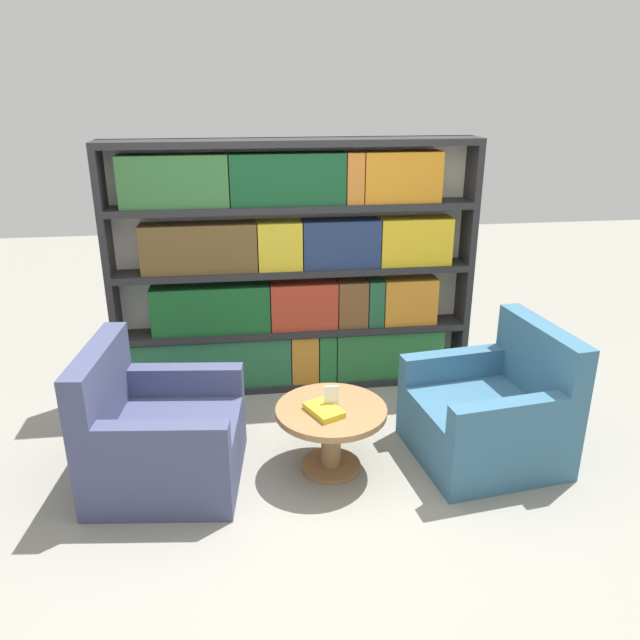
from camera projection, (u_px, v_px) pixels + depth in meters
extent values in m
plane|color=gray|center=(317.00, 484.00, 3.83)|extent=(14.00, 14.00, 0.00)
cube|color=silver|center=(293.00, 266.00, 4.86)|extent=(2.76, 0.05, 1.93)
cube|color=#262628|center=(111.00, 277.00, 4.58)|extent=(0.05, 0.30, 1.93)
cube|color=#262628|center=(465.00, 264.00, 4.91)|extent=(0.05, 0.30, 1.93)
cube|color=#262628|center=(296.00, 381.00, 5.09)|extent=(2.66, 0.30, 0.05)
cube|color=#262628|center=(295.00, 329.00, 4.92)|extent=(2.66, 0.30, 0.05)
cube|color=#262628|center=(294.00, 270.00, 4.75)|extent=(2.66, 0.30, 0.05)
cube|color=#262628|center=(293.00, 207.00, 4.58)|extent=(2.66, 0.30, 0.05)
cube|color=#262628|center=(292.00, 142.00, 4.41)|extent=(2.66, 0.30, 0.05)
cube|color=#296941|center=(213.00, 362.00, 4.90)|extent=(1.22, 0.20, 0.39)
cube|color=orange|center=(304.00, 357.00, 4.99)|extent=(0.21, 0.20, 0.39)
cube|color=#256D34|center=(327.00, 356.00, 5.01)|extent=(0.13, 0.20, 0.39)
cube|color=#2A6B34|center=(388.00, 352.00, 5.08)|extent=(0.87, 0.20, 0.39)
cube|color=#185925|center=(211.00, 309.00, 4.75)|extent=(0.89, 0.20, 0.37)
cube|color=#B53922|center=(304.00, 305.00, 4.83)|extent=(0.51, 0.20, 0.37)
cube|color=brown|center=(352.00, 303.00, 4.88)|extent=(0.23, 0.20, 0.37)
cube|color=#235B38|center=(375.00, 302.00, 4.90)|extent=(0.12, 0.20, 0.37)
cube|color=orange|center=(409.00, 300.00, 4.93)|extent=(0.42, 0.20, 0.37)
cube|color=brown|center=(199.00, 248.00, 4.57)|extent=(0.84, 0.20, 0.36)
cube|color=gold|center=(280.00, 245.00, 4.64)|extent=(0.33, 0.20, 0.36)
cube|color=navy|center=(341.00, 243.00, 4.70)|extent=(0.58, 0.20, 0.36)
cube|color=gold|center=(415.00, 241.00, 4.77)|extent=(0.55, 0.20, 0.36)
cube|color=#326834|center=(174.00, 181.00, 4.38)|extent=(0.76, 0.20, 0.37)
cube|color=#154A27|center=(288.00, 179.00, 4.47)|extent=(0.83, 0.20, 0.37)
cube|color=#C7712A|center=(354.00, 178.00, 4.53)|extent=(0.12, 0.20, 0.37)
cube|color=orange|center=(402.00, 177.00, 4.58)|extent=(0.57, 0.20, 0.37)
cube|color=#42476B|center=(168.00, 450.00, 3.81)|extent=(0.96, 0.94, 0.40)
cube|color=#42476B|center=(99.00, 386.00, 3.65)|extent=(0.23, 0.86, 0.48)
cube|color=#42476B|center=(162.00, 440.00, 3.37)|extent=(0.73, 0.20, 0.19)
cube|color=#42476B|center=(187.00, 380.00, 4.04)|extent=(0.73, 0.20, 0.19)
cube|color=#386684|center=(483.00, 428.00, 4.06)|extent=(0.97, 0.95, 0.40)
cube|color=#386684|center=(541.00, 360.00, 3.99)|extent=(0.25, 0.86, 0.48)
cube|color=#386684|center=(452.00, 365.00, 4.26)|extent=(0.74, 0.21, 0.19)
cube|color=#386684|center=(508.00, 416.00, 3.60)|extent=(0.74, 0.21, 0.19)
cylinder|color=olive|center=(331.00, 441.00, 3.92)|extent=(0.12, 0.12, 0.39)
cylinder|color=olive|center=(331.00, 466.00, 3.98)|extent=(0.38, 0.38, 0.03)
cylinder|color=olive|center=(331.00, 411.00, 3.84)|extent=(0.69, 0.69, 0.04)
cube|color=black|center=(331.00, 407.00, 3.83)|extent=(0.05, 0.06, 0.01)
cube|color=white|center=(331.00, 397.00, 3.81)|extent=(0.09, 0.01, 0.15)
cube|color=gold|center=(324.00, 410.00, 3.77)|extent=(0.25, 0.29, 0.04)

